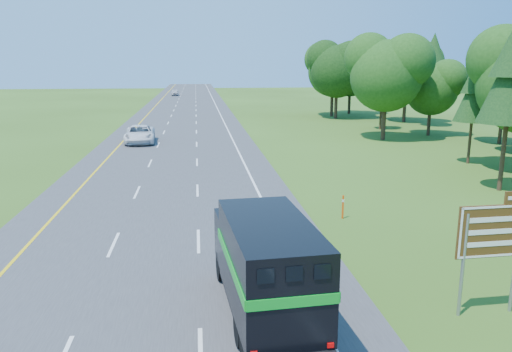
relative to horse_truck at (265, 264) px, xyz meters
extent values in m
cube|color=#38383A|center=(-3.83, 46.05, -1.77)|extent=(15.00, 260.00, 0.04)
cube|color=yellow|center=(-9.33, 46.05, -1.74)|extent=(0.15, 260.00, 0.01)
cube|color=white|center=(1.67, 46.05, -1.74)|extent=(0.15, 260.00, 0.01)
cylinder|color=black|center=(-1.18, 2.91, -1.24)|extent=(0.39, 1.03, 1.01)
cylinder|color=black|center=(0.75, 3.05, -1.24)|extent=(0.39, 1.03, 1.01)
cylinder|color=black|center=(-0.86, -1.49, -1.24)|extent=(0.39, 1.03, 1.01)
cylinder|color=black|center=(1.06, -1.35, -1.24)|extent=(0.39, 1.03, 1.01)
cylinder|color=black|center=(-0.78, -2.58, -1.24)|extent=(0.39, 1.03, 1.01)
cylinder|color=black|center=(1.14, -2.44, -1.24)|extent=(0.39, 1.03, 1.01)
cube|color=black|center=(0.00, 0.05, -1.13)|extent=(2.73, 7.48, 0.26)
cube|color=black|center=(-0.21, 2.89, -0.13)|extent=(2.36, 1.81, 1.74)
cube|color=black|center=(-0.27, 3.73, 0.33)|extent=(2.02, 0.20, 0.55)
cube|color=black|center=(0.04, -0.59, 0.26)|extent=(2.67, 5.48, 2.52)
cube|color=#08931D|center=(0.24, -3.26, 0.38)|extent=(2.29, 0.20, 0.28)
cube|color=#08931D|center=(-1.12, -0.68, 0.38)|extent=(0.42, 5.31, 0.28)
cube|color=#08931D|center=(1.21, -0.51, 0.38)|extent=(0.42, 5.31, 0.28)
cube|color=black|center=(-0.45, -3.31, 1.11)|extent=(0.41, 0.07, 0.37)
cube|color=black|center=(0.24, -3.26, 1.11)|extent=(0.41, 0.07, 0.37)
cube|color=black|center=(0.92, -3.21, 1.11)|extent=(0.41, 0.07, 0.37)
cube|color=#B20505|center=(1.20, -3.20, -0.87)|extent=(0.17, 0.05, 0.13)
imported|color=silver|center=(-7.53, 35.73, -0.90)|extent=(3.19, 6.27, 1.70)
imported|color=#B3B3BA|center=(-6.91, 108.50, -1.00)|extent=(1.86, 4.40, 1.49)
cylinder|color=gray|center=(6.04, -0.55, -0.12)|extent=(0.11, 0.11, 3.34)
cube|color=#512F11|center=(6.92, -0.51, 0.94)|extent=(2.34, 0.17, 1.67)
cube|color=white|center=(6.93, -0.55, 0.94)|extent=(2.22, 0.11, 1.60)
cube|color=#F4480C|center=(5.28, 9.55, -1.18)|extent=(0.09, 0.04, 1.22)
cube|color=white|center=(5.28, 9.55, -0.84)|extent=(0.10, 0.06, 0.13)
camera|label=1|loc=(-1.94, -13.95, 5.93)|focal=35.00mm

